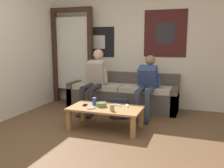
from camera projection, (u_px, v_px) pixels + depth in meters
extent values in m
plane|color=brown|center=(79.00, 151.00, 3.25)|extent=(18.00, 18.00, 0.00)
cube|color=silver|center=(131.00, 48.00, 5.44)|extent=(10.00, 0.05, 2.55)
cube|color=black|center=(98.00, 42.00, 5.64)|extent=(0.78, 0.01, 0.67)
cube|color=silver|center=(98.00, 42.00, 5.63)|extent=(0.35, 0.01, 0.30)
cube|color=#471E1E|center=(165.00, 34.00, 5.12)|extent=(0.87, 0.01, 0.96)
cube|color=#2D2D33|center=(165.00, 33.00, 5.11)|extent=(0.39, 0.01, 0.43)
cube|color=#382319|center=(55.00, 58.00, 5.85)|extent=(0.10, 0.10, 2.05)
cube|color=#382319|center=(90.00, 59.00, 5.55)|extent=(0.10, 0.10, 2.05)
cube|color=#382319|center=(71.00, 10.00, 5.52)|extent=(1.00, 0.10, 0.10)
cube|color=silver|center=(73.00, 54.00, 5.70)|extent=(0.82, 0.02, 1.64)
cube|color=#564C47|center=(126.00, 89.00, 5.53)|extent=(2.30, 0.13, 0.74)
cube|color=#564C47|center=(121.00, 99.00, 5.24)|extent=(2.30, 0.56, 0.41)
cube|color=#564C47|center=(75.00, 93.00, 5.58)|extent=(0.12, 0.56, 0.53)
cube|color=#564C47|center=(175.00, 101.00, 4.87)|extent=(0.12, 0.56, 0.53)
cube|color=beige|center=(99.00, 86.00, 5.36)|extent=(1.01, 0.52, 0.10)
cube|color=beige|center=(146.00, 89.00, 5.03)|extent=(1.01, 0.52, 0.10)
cube|color=#B27F4C|center=(106.00, 108.00, 4.04)|extent=(1.17, 0.63, 0.03)
cube|color=#B27F4C|center=(83.00, 112.00, 4.48)|extent=(0.07, 0.07, 0.33)
cube|color=#B27F4C|center=(141.00, 117.00, 4.14)|extent=(0.07, 0.07, 0.33)
cube|color=#B27F4C|center=(69.00, 120.00, 4.00)|extent=(0.07, 0.07, 0.33)
cube|color=#B27F4C|center=(133.00, 127.00, 3.65)|extent=(0.07, 0.07, 0.33)
cylinder|color=#2D2D33|center=(87.00, 87.00, 4.96)|extent=(0.11, 0.45, 0.11)
cylinder|color=#2D2D33|center=(82.00, 102.00, 4.79)|extent=(0.10, 0.10, 0.48)
cube|color=#232328|center=(81.00, 115.00, 4.77)|extent=(0.11, 0.25, 0.05)
cylinder|color=#2D2D33|center=(95.00, 88.00, 4.90)|extent=(0.11, 0.45, 0.11)
cylinder|color=#2D2D33|center=(91.00, 102.00, 4.73)|extent=(0.10, 0.10, 0.48)
cube|color=#232328|center=(89.00, 116.00, 4.71)|extent=(0.11, 0.25, 0.05)
cube|color=beige|center=(97.00, 73.00, 5.16)|extent=(0.35, 0.35, 0.55)
sphere|color=beige|center=(98.00, 54.00, 5.19)|extent=(0.21, 0.21, 0.21)
cylinder|color=beige|center=(88.00, 75.00, 5.23)|extent=(0.08, 0.11, 0.29)
cylinder|color=beige|center=(106.00, 76.00, 5.11)|extent=(0.08, 0.11, 0.29)
cylinder|color=#384256|center=(140.00, 91.00, 4.62)|extent=(0.11, 0.42, 0.11)
cylinder|color=#384256|center=(137.00, 106.00, 4.47)|extent=(0.10, 0.10, 0.48)
cube|color=#232328|center=(136.00, 120.00, 4.44)|extent=(0.11, 0.25, 0.05)
cylinder|color=#384256|center=(150.00, 91.00, 4.56)|extent=(0.11, 0.42, 0.11)
cylinder|color=#384256|center=(147.00, 107.00, 4.41)|extent=(0.10, 0.10, 0.48)
cube|color=#232328|center=(146.00, 121.00, 4.38)|extent=(0.11, 0.25, 0.05)
cube|color=#33477F|center=(148.00, 78.00, 4.84)|extent=(0.37, 0.41, 0.50)
sphere|color=#9E7556|center=(150.00, 60.00, 4.93)|extent=(0.20, 0.20, 0.20)
cylinder|color=#33477F|center=(139.00, 79.00, 4.93)|extent=(0.08, 0.13, 0.26)
cylinder|color=#33477F|center=(158.00, 80.00, 4.81)|extent=(0.08, 0.13, 0.26)
cube|color=#282D38|center=(119.00, 108.00, 4.64)|extent=(0.37, 0.27, 0.36)
cube|color=#282D38|center=(118.00, 114.00, 4.56)|extent=(0.24, 0.12, 0.16)
cylinder|color=#607F47|center=(102.00, 105.00, 4.07)|extent=(0.16, 0.16, 0.07)
torus|color=#607F47|center=(102.00, 103.00, 4.06)|extent=(0.17, 0.17, 0.02)
cylinder|color=tan|center=(112.00, 108.00, 3.81)|extent=(0.07, 0.07, 0.10)
cylinder|color=black|center=(112.00, 104.00, 3.80)|extent=(0.00, 0.00, 0.01)
cylinder|color=#28479E|center=(94.00, 101.00, 4.18)|extent=(0.07, 0.07, 0.12)
cylinder|color=silver|center=(94.00, 98.00, 4.17)|extent=(0.06, 0.06, 0.00)
cube|color=white|center=(117.00, 105.00, 4.12)|extent=(0.15, 0.09, 0.02)
cylinder|color=#333842|center=(116.00, 104.00, 4.14)|extent=(0.01, 0.01, 0.00)
cube|color=white|center=(92.00, 108.00, 3.93)|extent=(0.12, 0.13, 0.02)
cylinder|color=#333842|center=(93.00, 107.00, 3.94)|extent=(0.01, 0.01, 0.00)
cube|color=white|center=(127.00, 106.00, 4.09)|extent=(0.09, 0.14, 0.02)
cylinder|color=#333842|center=(127.00, 104.00, 4.12)|extent=(0.01, 0.01, 0.00)
cube|color=black|center=(85.00, 105.00, 4.15)|extent=(0.10, 0.15, 0.01)
cube|color=black|center=(85.00, 105.00, 4.15)|extent=(0.09, 0.14, 0.00)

